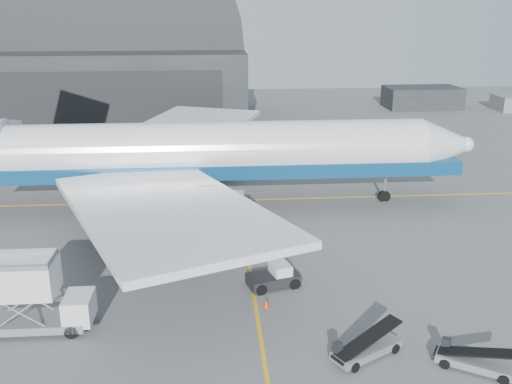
{
  "coord_description": "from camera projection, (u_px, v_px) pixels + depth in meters",
  "views": [
    {
      "loc": [
        -2.62,
        -35.26,
        19.14
      ],
      "look_at": [
        0.86,
        8.91,
        4.5
      ],
      "focal_mm": 40.0,
      "sensor_mm": 36.0,
      "label": 1
    }
  ],
  "objects": [
    {
      "name": "ground",
      "position": [
        254.0,
        294.0,
        39.57
      ],
      "size": [
        200.0,
        200.0,
        0.0
      ],
      "primitive_type": "plane",
      "color": "#565659",
      "rests_on": "ground"
    },
    {
      "name": "taxi_lines",
      "position": [
        243.0,
        226.0,
        51.56
      ],
      "size": [
        80.0,
        42.12,
        0.02
      ],
      "color": "gold",
      "rests_on": "ground"
    },
    {
      "name": "hangar",
      "position": [
        96.0,
        64.0,
        96.41
      ],
      "size": [
        50.0,
        28.3,
        28.0
      ],
      "color": "black",
      "rests_on": "ground"
    },
    {
      "name": "distant_bldg_a",
      "position": [
        421.0,
        108.0,
        110.56
      ],
      "size": [
        14.0,
        8.0,
        4.0
      ],
      "primitive_type": "cube",
      "color": "black",
      "rests_on": "ground"
    },
    {
      "name": "airliner",
      "position": [
        196.0,
        153.0,
        55.1
      ],
      "size": [
        55.51,
        53.82,
        19.48
      ],
      "color": "white",
      "rests_on": "ground"
    },
    {
      "name": "catering_truck",
      "position": [
        31.0,
        296.0,
        34.49
      ],
      "size": [
        6.71,
        2.64,
        4.6
      ],
      "rotation": [
        0.0,
        0.0,
        -0.0
      ],
      "color": "slate",
      "rests_on": "ground"
    },
    {
      "name": "pushback_tug",
      "position": [
        275.0,
        278.0,
        40.54
      ],
      "size": [
        3.99,
        2.93,
        1.66
      ],
      "rotation": [
        0.0,
        0.0,
        0.28
      ],
      "color": "black",
      "rests_on": "ground"
    },
    {
      "name": "belt_loader_a",
      "position": [
        366.0,
        348.0,
        32.38
      ],
      "size": [
        4.5,
        3.43,
        1.76
      ],
      "rotation": [
        0.0,
        0.0,
        0.52
      ],
      "color": "slate",
      "rests_on": "ground"
    },
    {
      "name": "belt_loader_b",
      "position": [
        475.0,
        361.0,
        31.26
      ],
      "size": [
        4.27,
        3.4,
        1.69
      ],
      "rotation": [
        0.0,
        0.0,
        -0.56
      ],
      "color": "slate",
      "rests_on": "ground"
    },
    {
      "name": "traffic_cone",
      "position": [
        266.0,
        303.0,
        37.76
      ],
      "size": [
        0.4,
        0.4,
        0.57
      ],
      "color": "red",
      "rests_on": "ground"
    }
  ]
}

